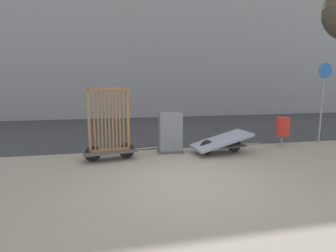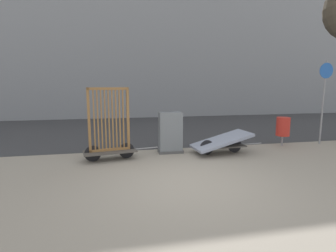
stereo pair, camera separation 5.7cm
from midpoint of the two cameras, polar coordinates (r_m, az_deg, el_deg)
ground_plane at (r=5.89m, az=4.68°, el=-12.18°), size 60.00×60.00×0.00m
road_strip at (r=13.01m, az=-4.61°, el=-0.49°), size 56.00×8.71×0.01m
building_facade at (r=19.49m, az=-7.30°, el=19.34°), size 48.00×4.00×11.35m
bike_cart_with_bedframe at (r=7.58m, az=-12.36°, el=-1.91°), size 2.19×0.85×2.06m
bike_cart_with_mattress at (r=8.32m, az=11.72°, el=-3.42°), size 2.34×1.08×0.67m
utility_cabinet at (r=8.23m, az=0.73°, el=-1.74°), size 0.77×0.44×1.29m
trash_bin at (r=10.02m, az=23.90°, el=-0.13°), size 0.46×0.46×1.01m
sign_post at (r=10.89m, az=30.99°, el=6.36°), size 0.54×0.06×2.94m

